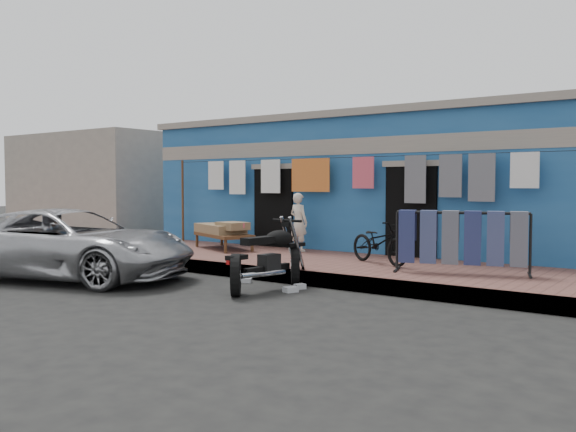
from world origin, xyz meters
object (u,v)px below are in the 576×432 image
(motorcycle, at_px, (267,256))
(charpoy, at_px, (224,236))
(seated_person, at_px, (299,222))
(bicycle, at_px, (380,237))
(car, at_px, (69,243))
(jeans_rack, at_px, (462,241))

(motorcycle, xyz_separation_m, charpoy, (-3.26, 2.60, -0.02))
(seated_person, xyz_separation_m, charpoy, (-1.65, -0.64, -0.34))
(bicycle, xyz_separation_m, motorcycle, (-0.83, -2.35, -0.17))
(bicycle, distance_m, charpoy, 4.10)
(car, bearing_deg, jeans_rack, -80.52)
(motorcycle, height_order, charpoy, motorcycle)
(seated_person, distance_m, motorcycle, 3.63)
(jeans_rack, bearing_deg, bicycle, 169.95)
(seated_person, xyz_separation_m, bicycle, (2.45, -0.89, -0.15))
(charpoy, bearing_deg, jeans_rack, -5.41)
(motorcycle, relative_size, jeans_rack, 0.80)
(charpoy, bearing_deg, motorcycle, -38.50)
(seated_person, height_order, bicycle, seated_person)
(car, distance_m, seated_person, 4.86)
(charpoy, bearing_deg, car, -95.95)
(seated_person, distance_m, bicycle, 2.61)
(car, xyz_separation_m, seated_person, (2.04, 4.40, 0.23))
(seated_person, bearing_deg, charpoy, 29.93)
(bicycle, bearing_deg, jeans_rack, -76.53)
(charpoy, xyz_separation_m, jeans_rack, (5.76, -0.55, 0.23))
(motorcycle, bearing_deg, bicycle, 76.14)
(car, relative_size, jeans_rack, 2.07)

